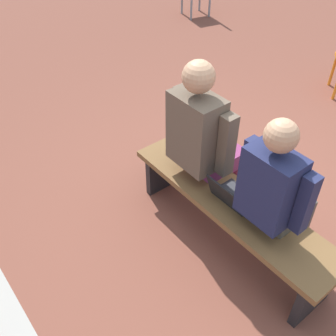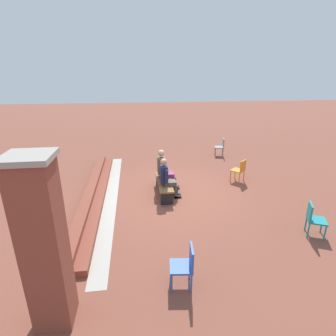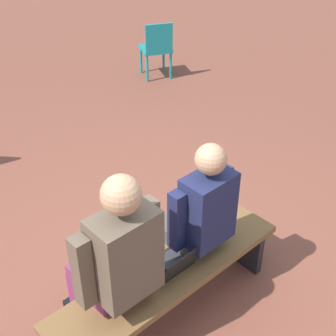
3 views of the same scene
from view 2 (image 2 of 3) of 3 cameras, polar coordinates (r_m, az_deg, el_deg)
ground_plane at (r=8.93m, az=0.76°, el=-5.31°), size 60.00×60.00×0.00m
concrete_strip at (r=8.85m, az=-12.23°, el=-6.00°), size 8.07×0.40×0.01m
brick_steps at (r=8.87m, az=-15.84°, el=-5.41°), size 7.27×0.60×0.30m
brick_pillar_left_of_steps at (r=4.39m, az=-25.30°, el=-15.03°), size 0.64×0.64×2.82m
bench at (r=8.71m, az=-0.91°, el=-3.41°), size 1.80×0.44×0.45m
person_student at (r=8.30m, az=-0.22°, el=-1.99°), size 0.53×0.67×1.32m
person_adult at (r=8.93m, az=-0.75°, el=-0.13°), size 0.58×0.74×1.41m
laptop at (r=8.64m, az=-0.98°, el=-2.56°), size 0.32×0.29×0.21m
plastic_chair_far_left at (r=5.16m, az=3.79°, el=-20.12°), size 0.46×0.46×0.84m
plastic_chair_by_pillar at (r=9.99m, az=15.35°, el=-0.28°), size 0.59×0.59×0.84m
plastic_chair_near_bench_right at (r=7.42m, az=29.14°, el=-9.42°), size 0.56×0.56×0.84m
plastic_chair_foreground at (r=13.05m, az=11.45°, el=4.72°), size 0.51×0.51×0.84m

